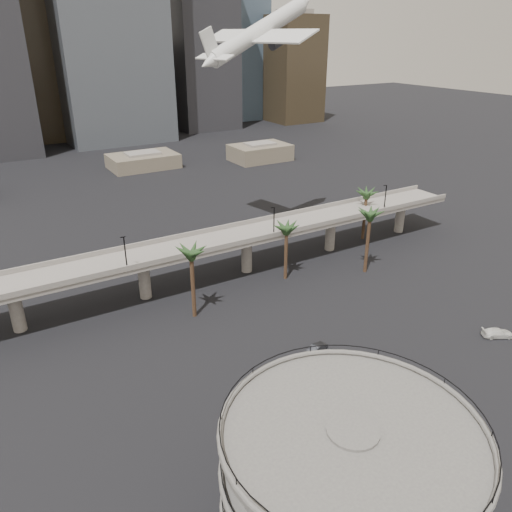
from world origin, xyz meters
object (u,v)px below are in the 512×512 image
parking_ramp (347,487)px  car_c (498,333)px  car_a (295,422)px  car_b (317,348)px  airborne_jet (259,32)px  overpass (197,250)px

parking_ramp → car_c: size_ratio=4.45×
car_a → car_b: car_a is taller
airborne_jet → car_b: 63.51m
overpass → car_b: size_ratio=32.09×
airborne_jet → car_c: bearing=-88.7°
parking_ramp → car_a: 20.04m
car_a → overpass: bearing=6.6°
overpass → car_b: 32.01m
airborne_jet → car_b: bearing=-121.6°
overpass → car_c: (33.88, -42.64, -6.62)m
airborne_jet → car_a: airborne_jet is taller
overpass → car_b: bearing=-79.1°
overpass → car_a: 43.32m
car_c → car_a: bearing=118.0°
parking_ramp → overpass: (13.00, 59.00, -2.50)m
overpass → car_c: size_ratio=26.07×
car_a → car_b: (12.41, 11.59, -0.14)m
car_a → car_b: 16.98m
car_c → car_b: bearing=95.4°
parking_ramp → airborne_jet: size_ratio=0.72×
airborne_jet → car_b: size_ratio=7.57×
car_a → car_c: size_ratio=0.95×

